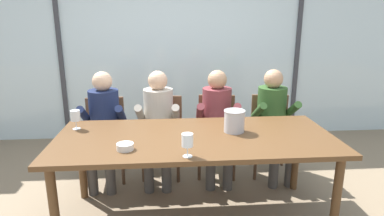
# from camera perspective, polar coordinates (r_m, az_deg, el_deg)

# --- Properties ---
(ground) EXTENTS (14.00, 14.00, 0.00)m
(ground) POSITION_cam_1_polar(r_m,az_deg,el_deg) (4.02, -0.75, -10.28)
(ground) COLOR #847056
(window_glass_panel) EXTENTS (7.56, 0.03, 2.60)m
(window_glass_panel) POSITION_cam_1_polar(r_m,az_deg,el_deg) (4.80, -1.75, 10.11)
(window_glass_panel) COLOR silver
(window_glass_panel) RESTS_ON ground
(window_mullion_left) EXTENTS (0.06, 0.06, 2.60)m
(window_mullion_left) POSITION_cam_1_polar(r_m,az_deg,el_deg) (4.99, -21.89, 9.23)
(window_mullion_left) COLOR #38383D
(window_mullion_left) RESTS_ON ground
(window_mullion_right) EXTENTS (0.06, 0.06, 2.60)m
(window_mullion_right) POSITION_cam_1_polar(r_m,az_deg,el_deg) (5.15, 17.79, 9.75)
(window_mullion_right) COLOR #38383D
(window_mullion_right) RESTS_ON ground
(hillside_vineyard) EXTENTS (13.56, 2.40, 1.71)m
(hillside_vineyard) POSITION_cam_1_polar(r_m,az_deg,el_deg) (8.89, -3.07, 9.64)
(hillside_vineyard) COLOR #477A38
(hillside_vineyard) RESTS_ON ground
(dining_table) EXTENTS (2.36, 1.03, 0.77)m
(dining_table) POSITION_cam_1_polar(r_m,az_deg,el_deg) (2.82, 0.57, -6.19)
(dining_table) COLOR brown
(dining_table) RESTS_ON ground
(chair_near_curtain) EXTENTS (0.47, 0.47, 0.88)m
(chair_near_curtain) POSITION_cam_1_polar(r_m,az_deg,el_deg) (3.81, -14.78, -3.96)
(chair_near_curtain) COLOR brown
(chair_near_curtain) RESTS_ON ground
(chair_left_of_center) EXTENTS (0.49, 0.49, 0.88)m
(chair_left_of_center) POSITION_cam_1_polar(r_m,az_deg,el_deg) (3.77, -5.04, -3.66)
(chair_left_of_center) COLOR brown
(chair_left_of_center) RESTS_ON ground
(chair_center) EXTENTS (0.49, 0.49, 0.88)m
(chair_center) POSITION_cam_1_polar(r_m,az_deg,el_deg) (3.80, 4.25, -3.49)
(chair_center) COLOR brown
(chair_center) RESTS_ON ground
(chair_right_of_center) EXTENTS (0.49, 0.49, 0.88)m
(chair_right_of_center) POSITION_cam_1_polar(r_m,az_deg,el_deg) (3.91, 13.37, -3.36)
(chair_right_of_center) COLOR brown
(chair_right_of_center) RESTS_ON ground
(person_navy_polo) EXTENTS (0.46, 0.61, 1.20)m
(person_navy_polo) POSITION_cam_1_polar(r_m,az_deg,el_deg) (3.62, -15.07, -2.09)
(person_navy_polo) COLOR #192347
(person_navy_polo) RESTS_ON ground
(person_beige_jumper) EXTENTS (0.47, 0.62, 1.20)m
(person_beige_jumper) POSITION_cam_1_polar(r_m,az_deg,el_deg) (3.56, -5.87, -1.93)
(person_beige_jumper) COLOR #B7AD9E
(person_beige_jumper) RESTS_ON ground
(person_maroon_top) EXTENTS (0.48, 0.62, 1.20)m
(person_maroon_top) POSITION_cam_1_polar(r_m,az_deg,el_deg) (3.60, 4.40, -1.70)
(person_maroon_top) COLOR brown
(person_maroon_top) RESTS_ON ground
(person_olive_shirt) EXTENTS (0.48, 0.62, 1.20)m
(person_olive_shirt) POSITION_cam_1_polar(r_m,az_deg,el_deg) (3.75, 13.98, -1.42)
(person_olive_shirt) COLOR #2D5123
(person_olive_shirt) RESTS_ON ground
(ice_bucket_primary) EXTENTS (0.19, 0.19, 0.20)m
(ice_bucket_primary) POSITION_cam_1_polar(r_m,az_deg,el_deg) (2.89, 7.35, -2.19)
(ice_bucket_primary) COLOR #B7B7BC
(ice_bucket_primary) RESTS_ON dining_table
(tasting_bowl) EXTENTS (0.13, 0.13, 0.05)m
(tasting_bowl) POSITION_cam_1_polar(r_m,az_deg,el_deg) (2.56, -11.53, -6.58)
(tasting_bowl) COLOR silver
(tasting_bowl) RESTS_ON dining_table
(wine_glass_by_left_taster) EXTENTS (0.08, 0.08, 0.17)m
(wine_glass_by_left_taster) POSITION_cam_1_polar(r_m,az_deg,el_deg) (3.11, -19.57, -1.39)
(wine_glass_by_left_taster) COLOR silver
(wine_glass_by_left_taster) RESTS_ON dining_table
(wine_glass_near_bucket) EXTENTS (0.08, 0.08, 0.17)m
(wine_glass_near_bucket) POSITION_cam_1_polar(r_m,az_deg,el_deg) (2.35, -0.80, -5.78)
(wine_glass_near_bucket) COLOR silver
(wine_glass_near_bucket) RESTS_ON dining_table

